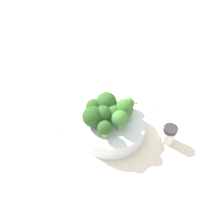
% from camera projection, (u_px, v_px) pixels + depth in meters
% --- Properties ---
extents(ground_plane, '(3.00, 3.00, 0.00)m').
position_uv_depth(ground_plane, '(112.00, 132.00, 0.66)').
color(ground_plane, beige).
extents(bowl, '(0.20, 0.20, 0.05)m').
position_uv_depth(bowl, '(112.00, 127.00, 0.64)').
color(bowl, silver).
rests_on(bowl, ground_plane).
extents(broccoli_floret_0, '(0.05, 0.05, 0.06)m').
position_uv_depth(broccoli_floret_0, '(103.00, 114.00, 0.59)').
color(broccoli_floret_0, '#84AD66').
rests_on(broccoli_floret_0, bowl).
extents(broccoli_floret_1, '(0.06, 0.06, 0.07)m').
position_uv_depth(broccoli_floret_1, '(106.00, 102.00, 0.62)').
color(broccoli_floret_1, '#7A9E5B').
rests_on(broccoli_floret_1, bowl).
extents(broccoli_floret_2, '(0.05, 0.05, 0.05)m').
position_uv_depth(broccoli_floret_2, '(112.00, 113.00, 0.61)').
color(broccoli_floret_2, '#8EB770').
rests_on(broccoli_floret_2, bowl).
extents(broccoli_floret_3, '(0.06, 0.06, 0.06)m').
position_uv_depth(broccoli_floret_3, '(93.00, 117.00, 0.59)').
color(broccoli_floret_3, '#7A9E5B').
rests_on(broccoli_floret_3, bowl).
extents(broccoli_floret_4, '(0.05, 0.05, 0.05)m').
position_uv_depth(broccoli_floret_4, '(94.00, 108.00, 0.62)').
color(broccoli_floret_4, '#84AD66').
rests_on(broccoli_floret_4, bowl).
extents(broccoli_floret_5, '(0.05, 0.05, 0.06)m').
position_uv_depth(broccoli_floret_5, '(120.00, 119.00, 0.58)').
color(broccoli_floret_5, '#8EB770').
rests_on(broccoli_floret_5, bowl).
extents(broccoli_floret_6, '(0.04, 0.04, 0.05)m').
position_uv_depth(broccoli_floret_6, '(105.00, 128.00, 0.56)').
color(broccoli_floret_6, '#84AD66').
rests_on(broccoli_floret_6, bowl).
extents(broccoli_floret_7, '(0.05, 0.05, 0.06)m').
position_uv_depth(broccoli_floret_7, '(124.00, 109.00, 0.61)').
color(broccoli_floret_7, '#7A9E5B').
rests_on(broccoli_floret_7, bowl).
extents(broccoli_floret_8, '(0.03, 0.03, 0.04)m').
position_uv_depth(broccoli_floret_8, '(129.00, 104.00, 0.63)').
color(broccoli_floret_8, '#7A9E5B').
rests_on(broccoli_floret_8, bowl).
extents(pepper_shaker, '(0.04, 0.04, 0.06)m').
position_uv_depth(pepper_shaker, '(169.00, 134.00, 0.62)').
color(pepper_shaker, silver).
rests_on(pepper_shaker, ground_plane).
extents(almond_crumb_0, '(0.01, 0.01, 0.01)m').
position_uv_depth(almond_crumb_0, '(120.00, 105.00, 0.74)').
color(almond_crumb_0, olive).
rests_on(almond_crumb_0, ground_plane).
extents(almond_crumb_1, '(0.01, 0.01, 0.01)m').
position_uv_depth(almond_crumb_1, '(60.00, 134.00, 0.65)').
color(almond_crumb_1, '#AD7F4C').
rests_on(almond_crumb_1, ground_plane).
extents(almond_crumb_2, '(0.00, 0.01, 0.01)m').
position_uv_depth(almond_crumb_2, '(157.00, 111.00, 0.72)').
color(almond_crumb_2, tan).
rests_on(almond_crumb_2, ground_plane).
extents(almond_crumb_3, '(0.01, 0.01, 0.01)m').
position_uv_depth(almond_crumb_3, '(136.00, 102.00, 0.75)').
color(almond_crumb_3, olive).
rests_on(almond_crumb_3, ground_plane).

